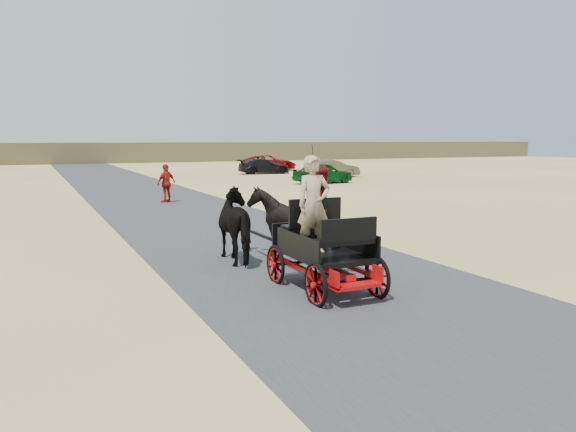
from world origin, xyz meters
name	(u,v)px	position (x,y,z in m)	size (l,w,h in m)	color
ground	(345,288)	(0.00, 0.00, 0.00)	(140.00, 140.00, 0.00)	tan
road	(345,288)	(0.00, 0.00, 0.01)	(6.00, 140.00, 0.01)	#38383A
ridge_far	(76,153)	(0.00, 62.00, 1.20)	(140.00, 6.00, 2.40)	brown
carriage	(324,271)	(-0.41, 0.10, 0.36)	(1.30, 2.40, 0.72)	black
horse_left	(241,225)	(-0.96, 3.10, 0.85)	(0.91, 2.01, 1.70)	black
horse_right	(284,222)	(0.14, 3.10, 0.85)	(1.37, 1.54, 1.70)	black
driver_man	(314,204)	(-0.61, 0.15, 1.62)	(0.66, 0.43, 1.80)	tan
passenger_woman	(323,206)	(-0.11, 0.70, 1.51)	(0.77, 0.60, 1.58)	#660C0F
pedestrian	(166,183)	(0.23, 15.97, 0.86)	(1.01, 0.42, 1.73)	#AD1D13
car_a	(323,173)	(11.76, 22.62, 0.67)	(1.59, 3.94, 1.34)	#0C4C19
car_b	(333,168)	(15.26, 27.55, 0.65)	(1.37, 3.93, 1.29)	brown
car_c	(264,166)	(12.17, 33.46, 0.61)	(1.71, 4.22, 1.22)	black
car_d	(269,163)	(14.48, 37.85, 0.69)	(2.28, 4.95, 1.37)	maroon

